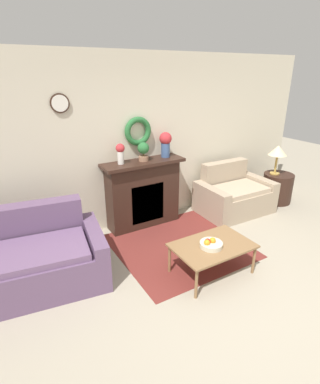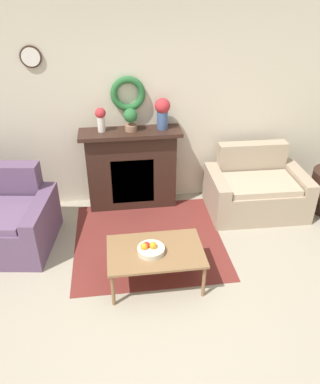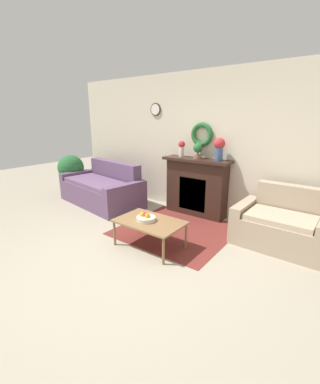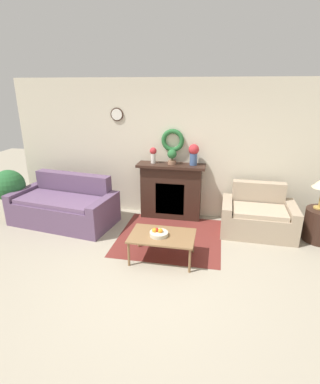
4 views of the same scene
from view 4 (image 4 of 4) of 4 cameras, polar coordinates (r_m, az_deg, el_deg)
ground_plane at (r=4.25m, az=-1.59°, el=-17.22°), size 16.00×16.00×0.00m
floor_rug at (r=5.40m, az=1.88°, el=-8.51°), size 1.80×1.74×0.01m
wall_back at (r=5.97m, az=3.54°, el=8.02°), size 6.80×0.15×2.70m
fireplace at (r=6.00m, az=2.11°, el=0.25°), size 1.33×0.41×1.11m
couch_left at (r=6.13m, az=-17.69°, el=-2.64°), size 2.08×1.25×0.90m
loveseat_right at (r=5.74m, az=18.13°, el=-4.47°), size 1.31×0.89×0.87m
coffee_table at (r=4.60m, az=0.44°, el=-8.59°), size 0.99×0.64×0.41m
fruit_bowl at (r=4.55m, az=-0.29°, el=-7.84°), size 0.28×0.28×0.12m
vase_on_mantel_left at (r=5.87m, az=-1.31°, el=7.24°), size 0.13×0.13×0.31m
vase_on_mantel_right at (r=5.75m, az=6.43°, el=7.39°), size 0.20×0.20×0.40m
potted_plant_on_mantel at (r=5.79m, az=2.30°, el=6.87°), size 0.18×0.18×0.29m
potted_plant_floor_by_couch at (r=6.74m, az=-26.78°, el=0.75°), size 0.63×0.63×0.97m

